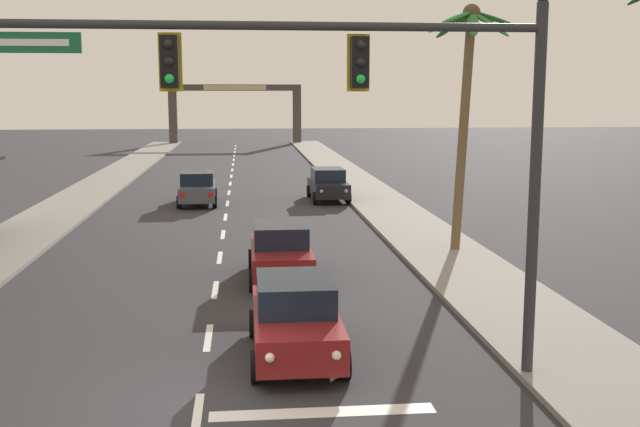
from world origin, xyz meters
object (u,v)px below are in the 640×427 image
object	(u,v)px
sedan_lead_at_stop_bar	(295,317)
palm_right_second	(467,75)
traffic_signal_mast	(370,107)
sedan_third_in_queue	(281,251)
sedan_parked_nearest_kerb	(328,184)
town_gateway_arch	(235,105)
sedan_oncoming_far	(197,188)

from	to	relation	value
sedan_lead_at_stop_bar	palm_right_second	bearing A→B (deg)	57.10
traffic_signal_mast	sedan_third_in_queue	world-z (taller)	traffic_signal_mast
palm_right_second	traffic_signal_mast	bearing A→B (deg)	-114.02
traffic_signal_mast	sedan_parked_nearest_kerb	distance (m)	26.13
sedan_third_in_queue	town_gateway_arch	bearing A→B (deg)	91.74
sedan_parked_nearest_kerb	sedan_oncoming_far	bearing A→B (deg)	-172.86
sedan_third_in_queue	sedan_oncoming_far	bearing A→B (deg)	102.00
sedan_lead_at_stop_bar	sedan_third_in_queue	world-z (taller)	same
sedan_oncoming_far	sedan_lead_at_stop_bar	bearing A→B (deg)	-81.60
sedan_oncoming_far	sedan_parked_nearest_kerb	size ratio (longest dim) A/B	1.00
traffic_signal_mast	sedan_parked_nearest_kerb	world-z (taller)	traffic_signal_mast
sedan_oncoming_far	town_gateway_arch	size ratio (longest dim) A/B	0.31
sedan_third_in_queue	sedan_parked_nearest_kerb	bearing A→B (deg)	78.96
town_gateway_arch	sedan_third_in_queue	bearing A→B (deg)	-88.26
palm_right_second	town_gateway_arch	distance (m)	61.24
sedan_oncoming_far	sedan_parked_nearest_kerb	world-z (taller)	same
palm_right_second	town_gateway_arch	bearing A→B (deg)	98.00
sedan_third_in_queue	sedan_oncoming_far	world-z (taller)	same
sedan_lead_at_stop_bar	sedan_oncoming_far	xyz separation A→B (m)	(-3.41, 23.11, 0.00)
traffic_signal_mast	town_gateway_arch	bearing A→B (deg)	92.54
palm_right_second	sedan_parked_nearest_kerb	bearing A→B (deg)	103.30
sedan_third_in_queue	palm_right_second	xyz separation A→B (m)	(6.57, 3.25, 5.33)
town_gateway_arch	sedan_oncoming_far	bearing A→B (deg)	-91.79
sedan_parked_nearest_kerb	palm_right_second	xyz separation A→B (m)	(3.25, -13.76, 5.33)
sedan_oncoming_far	sedan_third_in_queue	bearing A→B (deg)	-78.00
sedan_third_in_queue	palm_right_second	size ratio (longest dim) A/B	0.52
sedan_lead_at_stop_bar	palm_right_second	world-z (taller)	palm_right_second
sedan_lead_at_stop_bar	town_gateway_arch	size ratio (longest dim) A/B	0.30
traffic_signal_mast	sedan_parked_nearest_kerb	size ratio (longest dim) A/B	2.35
palm_right_second	sedan_third_in_queue	bearing A→B (deg)	-153.70
sedan_lead_at_stop_bar	sedan_oncoming_far	bearing A→B (deg)	98.40
traffic_signal_mast	sedan_parked_nearest_kerb	bearing A→B (deg)	85.43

